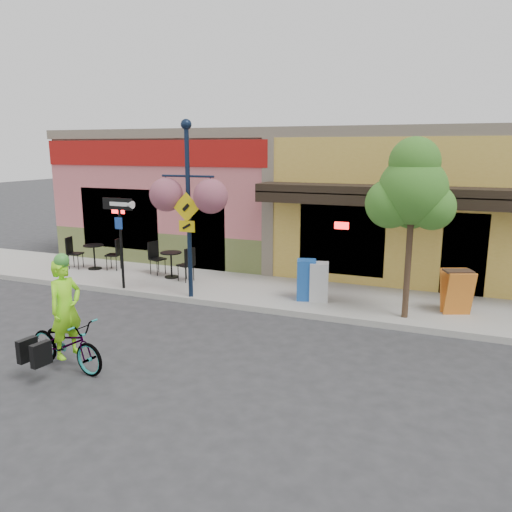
{
  "coord_description": "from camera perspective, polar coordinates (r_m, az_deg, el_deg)",
  "views": [
    {
      "loc": [
        4.08,
        -10.23,
        3.91
      ],
      "look_at": [
        -0.21,
        0.5,
        1.4
      ],
      "focal_mm": 35.0,
      "sensor_mm": 36.0,
      "label": 1
    }
  ],
  "objects": [
    {
      "name": "building",
      "position": [
        18.27,
        8.87,
        6.9
      ],
      "size": [
        18.2,
        8.2,
        4.5
      ],
      "primitive_type": null,
      "color": "#C46066",
      "rests_on": "ground"
    },
    {
      "name": "sidewalk",
      "position": [
        13.46,
        3.23,
        -4.33
      ],
      "size": [
        24.0,
        3.0,
        0.15
      ],
      "primitive_type": "cube",
      "color": "#9E9B93",
      "rests_on": "ground"
    },
    {
      "name": "cyclist_rider",
      "position": [
        9.54,
        -20.82,
        -7.07
      ],
      "size": [
        0.52,
        0.7,
        1.78
      ],
      "primitive_type": "imported",
      "rotation": [
        0.0,
        0.0,
        1.42
      ],
      "color": "#93FF1A",
      "rests_on": "ground"
    },
    {
      "name": "ground",
      "position": [
        11.69,
        0.06,
        -7.29
      ],
      "size": [
        90.0,
        90.0,
        0.0
      ],
      "primitive_type": "plane",
      "color": "#2D2D30",
      "rests_on": "ground"
    },
    {
      "name": "one_way_sign",
      "position": [
        13.9,
        -15.15,
        1.36
      ],
      "size": [
        0.95,
        0.23,
        2.47
      ],
      "primitive_type": null,
      "rotation": [
        0.0,
        0.0,
        -0.03
      ],
      "color": "black",
      "rests_on": "sidewalk"
    },
    {
      "name": "sandwich_board",
      "position": [
        12.23,
        22.29,
        -4.06
      ],
      "size": [
        0.75,
        0.66,
        1.04
      ],
      "primitive_type": null,
      "rotation": [
        0.0,
        0.0,
        0.39
      ],
      "color": "orange",
      "rests_on": "sidewalk"
    },
    {
      "name": "lamp_post",
      "position": [
        12.61,
        -7.71,
        5.16
      ],
      "size": [
        1.44,
        0.61,
        4.46
      ],
      "primitive_type": null,
      "rotation": [
        0.0,
        0.0,
        0.03
      ],
      "color": "#0F1C32",
      "rests_on": "sidewalk"
    },
    {
      "name": "newspaper_box_blue",
      "position": [
        12.63,
        5.76,
        -2.71
      ],
      "size": [
        0.56,
        0.52,
        1.03
      ],
      "primitive_type": null,
      "rotation": [
        0.0,
        0.0,
        0.29
      ],
      "color": "#1B50A6",
      "rests_on": "sidewalk"
    },
    {
      "name": "cafe_set_right",
      "position": [
        14.9,
        -9.67,
        -0.56
      ],
      "size": [
        1.84,
        1.31,
        1.0
      ],
      "primitive_type": null,
      "rotation": [
        0.0,
        0.0,
        -0.31
      ],
      "color": "black",
      "rests_on": "sidewalk"
    },
    {
      "name": "newspaper_box_grey",
      "position": [
        12.58,
        7.22,
        -2.93
      ],
      "size": [
        0.54,
        0.51,
        0.98
      ],
      "primitive_type": null,
      "rotation": [
        0.0,
        0.0,
        0.23
      ],
      "color": "#BEBEBE",
      "rests_on": "sidewalk"
    },
    {
      "name": "street_tree",
      "position": [
        11.44,
        17.22,
        2.98
      ],
      "size": [
        2.06,
        2.06,
        4.06
      ],
      "primitive_type": null,
      "rotation": [
        0.0,
        0.0,
        0.38
      ],
      "color": "#3D7A26",
      "rests_on": "sidewalk"
    },
    {
      "name": "cafe_set_left",
      "position": [
        16.53,
        -18.02,
        0.3
      ],
      "size": [
        1.84,
        1.21,
        1.01
      ],
      "primitive_type": null,
      "rotation": [
        0.0,
        0.0,
        0.23
      ],
      "color": "black",
      "rests_on": "sidewalk"
    },
    {
      "name": "curb",
      "position": [
        12.15,
        1.03,
        -6.15
      ],
      "size": [
        24.0,
        0.12,
        0.15
      ],
      "primitive_type": "cube",
      "color": "#A8A59E",
      "rests_on": "ground"
    },
    {
      "name": "bicycle",
      "position": [
        9.71,
        -20.85,
        -9.33
      ],
      "size": [
        1.87,
        0.89,
        0.95
      ],
      "primitive_type": "imported",
      "rotation": [
        0.0,
        0.0,
        1.42
      ],
      "color": "#9A140E",
      "rests_on": "ground"
    }
  ]
}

